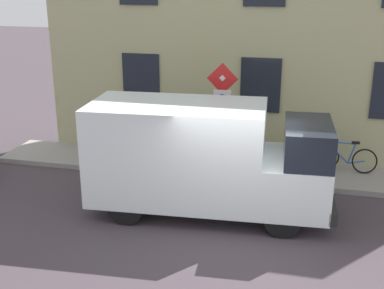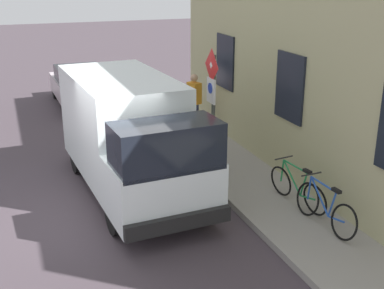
% 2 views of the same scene
% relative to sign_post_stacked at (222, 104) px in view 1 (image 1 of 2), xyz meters
% --- Properties ---
extents(ground_plane, '(80.00, 80.00, 0.00)m').
position_rel_sign_post_stacked_xyz_m(ground_plane, '(-2.77, -0.79, -2.05)').
color(ground_plane, '#443940').
extents(sidewalk_slab, '(1.75, 14.53, 0.14)m').
position_rel_sign_post_stacked_xyz_m(sidewalk_slab, '(0.66, -0.79, -1.98)').
color(sidewalk_slab, gray).
rests_on(sidewalk_slab, ground_plane).
extents(building_facade, '(0.75, 12.53, 7.09)m').
position_rel_sign_post_stacked_xyz_m(building_facade, '(1.89, -0.79, 1.50)').
color(building_facade, tan).
rests_on(building_facade, ground_plane).
extents(sign_post_stacked, '(0.15, 0.56, 2.83)m').
position_rel_sign_post_stacked_xyz_m(sign_post_stacked, '(0.00, 0.00, 0.00)').
color(sign_post_stacked, '#474C47').
rests_on(sign_post_stacked, sidewalk_slab).
extents(delivery_van, '(2.32, 5.44, 2.50)m').
position_rel_sign_post_stacked_xyz_m(delivery_van, '(-1.92, 0.04, -0.72)').
color(delivery_van, white).
rests_on(delivery_van, ground_plane).
extents(bicycle_blue, '(0.46, 1.72, 0.89)m').
position_rel_sign_post_stacked_xyz_m(bicycle_blue, '(0.99, -3.13, -1.54)').
color(bicycle_blue, black).
rests_on(bicycle_blue, sidewalk_slab).
extents(bicycle_green, '(0.48, 1.71, 0.89)m').
position_rel_sign_post_stacked_xyz_m(bicycle_green, '(0.99, -2.17, -1.54)').
color(bicycle_green, black).
rests_on(bicycle_green, sidewalk_slab).
extents(pedestrian, '(0.37, 0.46, 1.72)m').
position_rel_sign_post_stacked_xyz_m(pedestrian, '(0.82, 3.25, -0.98)').
color(pedestrian, '#262B47').
rests_on(pedestrian, sidewalk_slab).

